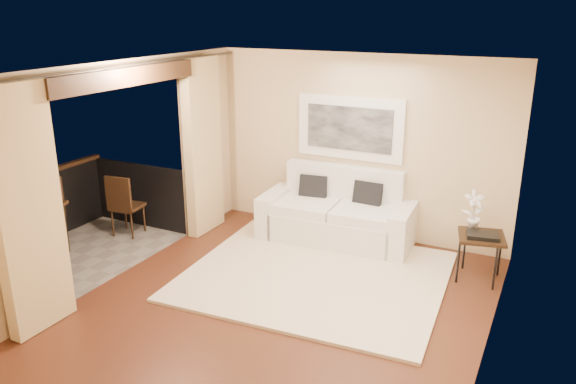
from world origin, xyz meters
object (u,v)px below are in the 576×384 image
Objects in this scene: side_table at (481,240)px; balcony_chair_far at (123,201)px; orchid at (474,210)px; balcony_chair_near at (46,207)px; ice_bucket at (32,195)px; bistro_table at (35,211)px; sofa at (338,216)px.

side_table is 5.08m from balcony_chair_far.
orchid is 0.49× the size of balcony_chair_near.
balcony_chair_near is at bearing -160.85° from orchid.
balcony_chair_near is 0.26m from ice_bucket.
ice_bucket is (-5.60, -2.02, -0.03)m from orchid.
orchid is at bearing -175.27° from balcony_chair_far.
side_table is at bearing -45.99° from orchid.
bistro_table is 0.68× the size of balcony_chair_near.
bistro_table is 0.27m from ice_bucket.
sofa is 2.11× the size of balcony_chair_near.
sofa is 2.01m from orchid.
side_table is 0.90× the size of bistro_table.
balcony_chair_far is at bearing -167.45° from orchid.
orchid is at bearing -10.53° from sofa.
ice_bucket is at bearing 43.67° from balcony_chair_far.
balcony_chair_near reaches higher than bistro_table.
balcony_chair_near is 5.37× the size of ice_bucket.
orchid is at bearing 18.72° from balcony_chair_near.
ice_bucket is at bearing -160.14° from orchid.
balcony_chair_near is at bearing 103.37° from bistro_table.
orchid is 2.62× the size of ice_bucket.
balcony_chair_near reaches higher than ice_bucket.
orchid is at bearing 19.86° from ice_bucket.
orchid is (1.94, -0.24, 0.49)m from sofa.
sofa is 4.16m from balcony_chair_near.
balcony_chair_near is at bearing -152.36° from sofa.
bistro_table is at bearing -160.42° from side_table.
bistro_table is at bearing 53.06° from balcony_chair_far.
ice_bucket reaches higher than side_table.
ice_bucket is at bearing -151.79° from sofa.
balcony_chair_far is (-2.91, -1.32, 0.18)m from sofa.
sofa is at bearing 34.13° from bistro_table.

